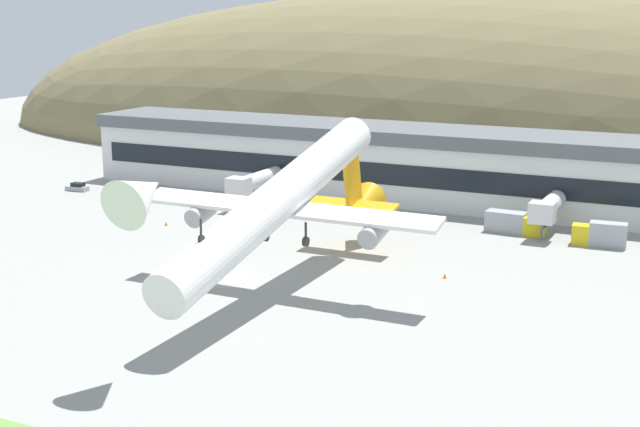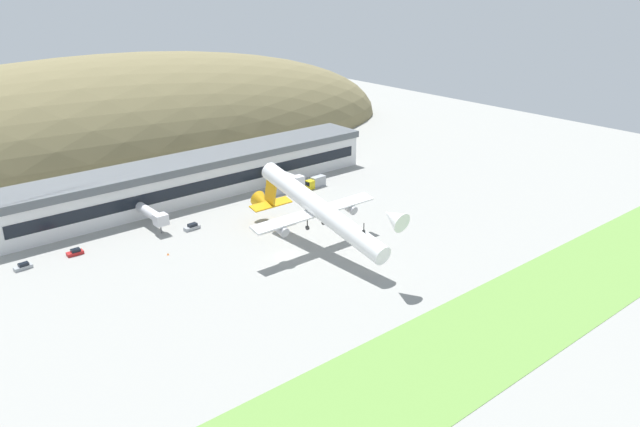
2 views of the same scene
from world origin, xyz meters
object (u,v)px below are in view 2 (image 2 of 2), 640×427
object	(u,v)px
cargo_airplane	(318,209)
traffic_cone_0	(330,218)
terminal_building	(197,174)
service_car_2	(75,252)
jetway_1	(291,178)
traffic_cone_1	(168,254)
service_car_0	(23,267)
service_car_1	(192,227)
jetway_0	(153,214)
box_truck	(316,182)
fuel_truck	(281,189)

from	to	relation	value
cargo_airplane	traffic_cone_0	size ratio (longest dim) A/B	93.56
terminal_building	service_car_2	size ratio (longest dim) A/B	30.74
jetway_1	traffic_cone_1	size ratio (longest dim) A/B	20.23
cargo_airplane	service_car_0	world-z (taller)	cargo_airplane
cargo_airplane	service_car_1	xyz separation A→B (m)	(-17.92, 30.86, -9.72)
jetway_0	service_car_1	size ratio (longest dim) A/B	3.13
jetway_1	service_car_2	bearing A→B (deg)	-176.62
box_truck	service_car_0	bearing A→B (deg)	-179.26
service_car_2	fuel_truck	bearing A→B (deg)	2.84
jetway_1	cargo_airplane	distance (m)	45.10
terminal_building	box_truck	size ratio (longest dim) A/B	16.39
service_car_1	box_truck	bearing A→B (deg)	6.51
jetway_0	cargo_airplane	world-z (taller)	cargo_airplane
terminal_building	traffic_cone_0	xyz separation A→B (m)	(18.42, -39.82, -6.64)
service_car_0	service_car_1	bearing A→B (deg)	-5.81
service_car_0	service_car_1	xyz separation A→B (m)	(41.47, -4.22, 0.06)
jetway_1	box_truck	distance (m)	8.62
terminal_building	jetway_1	bearing A→B (deg)	-28.88
service_car_1	box_truck	world-z (taller)	box_truck
jetway_1	traffic_cone_1	bearing A→B (deg)	-160.17
fuel_truck	traffic_cone_0	xyz separation A→B (m)	(-2.08, -25.23, -1.17)
traffic_cone_0	service_car_2	bearing A→B (deg)	160.54
terminal_building	service_car_2	world-z (taller)	terminal_building
traffic_cone_1	cargo_airplane	bearing A→B (deg)	-34.14
jetway_1	terminal_building	bearing A→B (deg)	151.12
jetway_0	box_truck	size ratio (longest dim) A/B	1.92
traffic_cone_1	terminal_building	bearing A→B (deg)	50.38
terminal_building	traffic_cone_1	world-z (taller)	terminal_building
jetway_1	traffic_cone_0	size ratio (longest dim) A/B	20.23
service_car_2	fuel_truck	size ratio (longest dim) A/B	0.46
service_car_1	service_car_2	distance (m)	29.79
fuel_truck	cargo_airplane	bearing A→B (deg)	-113.96
service_car_0	box_truck	size ratio (longest dim) A/B	0.57
jetway_1	traffic_cone_1	xyz separation A→B (m)	(-51.70, -18.64, -3.71)
service_car_2	fuel_truck	distance (m)	64.51
service_car_2	traffic_cone_0	size ratio (longest dim) A/B	6.67
traffic_cone_1	traffic_cone_0	bearing A→B (deg)	-9.35
jetway_1	service_car_0	bearing A→B (deg)	-177.10
jetway_0	fuel_truck	distance (m)	42.50
terminal_building	service_car_2	xyz separation A→B (m)	(-43.93, -17.79, -6.32)
terminal_building	service_car_1	bearing A→B (deg)	-123.23
service_car_2	service_car_0	bearing A→B (deg)	-179.82
terminal_building	traffic_cone_0	bearing A→B (deg)	-65.18
box_truck	traffic_cone_0	xyz separation A→B (m)	(-14.21, -23.14, -1.30)
jetway_0	service_car_0	size ratio (longest dim) A/B	3.37
fuel_truck	jetway_1	bearing A→B (deg)	11.05
jetway_0	box_truck	xyz separation A→B (m)	(54.55, -1.76, -2.41)
jetway_1	traffic_cone_1	world-z (taller)	jetway_1
service_car_1	traffic_cone_1	distance (m)	16.11
service_car_2	traffic_cone_1	xyz separation A→B (m)	(17.13, -14.58, -0.32)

